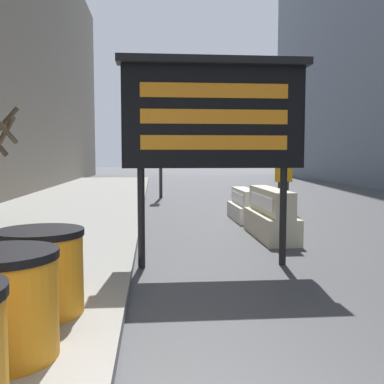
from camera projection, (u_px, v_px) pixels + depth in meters
name	position (u px, v px, depth m)	size (l,w,h in m)	color
barrel_drum_middle	(3.00, 304.00, 3.17)	(0.79, 0.79, 0.77)	orange
barrel_drum_back	(41.00, 271.00, 4.07)	(0.79, 0.79, 0.77)	orange
message_board	(214.00, 115.00, 6.17)	(2.63, 0.36, 2.88)	black
jersey_barrier_cream	(270.00, 216.00, 8.56)	(0.59, 2.10, 0.94)	beige
jersey_barrier_white	(245.00, 206.00, 10.91)	(0.59, 1.75, 0.75)	silver
traffic_cone_near	(251.00, 197.00, 12.83)	(0.42, 0.42, 0.76)	black
traffic_light_near_curb	(160.00, 120.00, 16.19)	(0.28, 0.44, 3.90)	#2D2D30
pedestrian_worker	(284.00, 175.00, 12.17)	(0.52, 0.39, 1.76)	#333338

